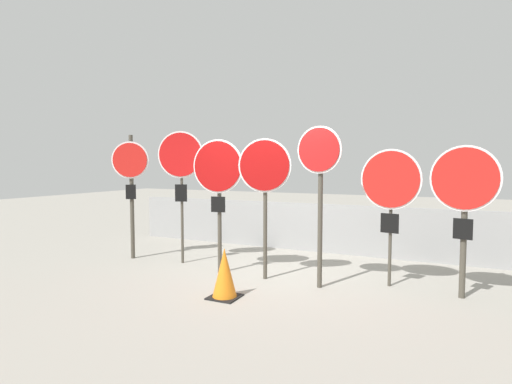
{
  "coord_description": "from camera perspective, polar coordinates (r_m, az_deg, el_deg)",
  "views": [
    {
      "loc": [
        2.72,
        -6.27,
        1.91
      ],
      "look_at": [
        -0.26,
        0.0,
        1.45
      ],
      "focal_mm": 28.0,
      "sensor_mm": 36.0,
      "label": 1
    }
  ],
  "objects": [
    {
      "name": "fence_back",
      "position": [
        9.05,
        7.67,
        -5.01
      ],
      "size": [
        9.02,
        0.12,
        1.06
      ],
      "color": "gray",
      "rests_on": "ground"
    },
    {
      "name": "stop_sign_0",
      "position": [
        8.49,
        -17.46,
        2.25
      ],
      "size": [
        0.68,
        0.36,
        2.53
      ],
      "rotation": [
        0.0,
        0.0,
        0.46
      ],
      "color": "#474238",
      "rests_on": "ground"
    },
    {
      "name": "traffic_cone_0",
      "position": [
        5.89,
        -4.52,
        -11.49
      ],
      "size": [
        0.43,
        0.43,
        0.73
      ],
      "color": "black",
      "rests_on": "ground"
    },
    {
      "name": "stop_sign_3",
      "position": [
        6.59,
        1.24,
        2.28
      ],
      "size": [
        0.88,
        0.22,
        2.36
      ],
      "rotation": [
        0.0,
        0.0,
        0.21
      ],
      "color": "#474238",
      "rests_on": "ground"
    },
    {
      "name": "stop_sign_2",
      "position": [
        7.01,
        -5.44,
        2.16
      ],
      "size": [
        0.94,
        0.17,
        2.37
      ],
      "rotation": [
        0.0,
        0.0,
        0.11
      ],
      "color": "#474238",
      "rests_on": "ground"
    },
    {
      "name": "stop_sign_1",
      "position": [
        7.83,
        -10.71,
        4.02
      ],
      "size": [
        0.86,
        0.31,
        2.57
      ],
      "rotation": [
        0.0,
        0.0,
        0.32
      ],
      "color": "#474238",
      "rests_on": "ground"
    },
    {
      "name": "stop_sign_5",
      "position": [
        6.54,
        18.65,
        0.79
      ],
      "size": [
        0.93,
        0.18,
        2.17
      ],
      "rotation": [
        0.0,
        0.0,
        -0.15
      ],
      "color": "#474238",
      "rests_on": "ground"
    },
    {
      "name": "ground_plane",
      "position": [
        7.1,
        1.96,
        -11.83
      ],
      "size": [
        40.0,
        40.0,
        0.0
      ],
      "primitive_type": "plane",
      "color": "gray"
    },
    {
      "name": "stop_sign_4",
      "position": [
        6.2,
        9.05,
        2.77
      ],
      "size": [
        0.72,
        0.17,
        2.52
      ],
      "rotation": [
        0.0,
        0.0,
        -0.13
      ],
      "color": "#474238",
      "rests_on": "ground"
    },
    {
      "name": "stop_sign_6",
      "position": [
        6.36,
        27.61,
        -0.07
      ],
      "size": [
        0.91,
        0.25,
        2.2
      ],
      "rotation": [
        0.0,
        0.0,
        -0.24
      ],
      "color": "#474238",
      "rests_on": "ground"
    }
  ]
}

